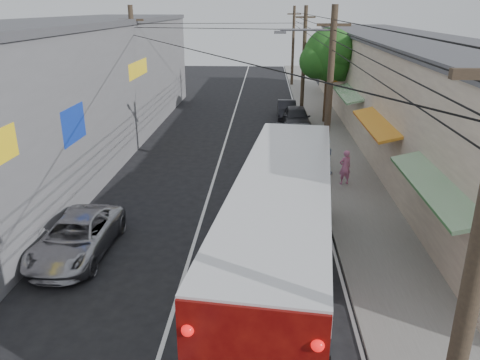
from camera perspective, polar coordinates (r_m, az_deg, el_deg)
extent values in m
cube|color=slate|center=(28.81, 11.13, 4.20)|extent=(3.00, 80.00, 0.12)
cube|color=beige|center=(31.03, 19.40, 10.16)|extent=(6.00, 40.00, 6.00)
cube|color=#4C4C51|center=(30.70, 20.10, 15.85)|extent=(6.20, 40.00, 0.30)
cube|color=#17681E|center=(15.26, 23.08, -0.46)|extent=(1.39, 6.00, 0.46)
cube|color=#D66119|center=(22.62, 16.60, 6.76)|extent=(1.39, 6.00, 0.46)
cube|color=#17681E|center=(30.31, 13.29, 10.35)|extent=(1.39, 6.00, 0.46)
cube|color=#D66119|center=(38.12, 11.29, 12.46)|extent=(1.39, 6.00, 0.46)
cube|color=#17681E|center=(46.00, 9.96, 13.85)|extent=(1.39, 6.00, 0.46)
cube|color=slate|center=(28.03, -20.23, 10.12)|extent=(7.00, 36.00, 7.00)
cube|color=#4C4C51|center=(27.69, -21.17, 17.44)|extent=(7.20, 36.00, 0.30)
cube|color=#1433A5|center=(19.45, -19.75, 6.40)|extent=(0.12, 2.20, 1.40)
cube|color=yellow|center=(28.63, -12.40, 13.10)|extent=(0.12, 4.00, 0.90)
cylinder|color=#473828|center=(7.23, 25.86, -14.63)|extent=(0.28, 0.28, 8.00)
cylinder|color=#473828|center=(20.98, 10.77, 9.31)|extent=(0.28, 0.28, 8.00)
cube|color=#473828|center=(20.62, 11.38, 18.06)|extent=(1.40, 0.12, 0.12)
cylinder|color=#473828|center=(35.74, 7.76, 13.94)|extent=(0.28, 0.28, 8.00)
cube|color=#473828|center=(35.54, 8.01, 19.07)|extent=(1.40, 0.12, 0.12)
cylinder|color=#473828|center=(50.65, 6.48, 15.84)|extent=(0.28, 0.28, 8.00)
cube|color=#473828|center=(50.50, 6.63, 19.46)|extent=(1.40, 0.12, 0.12)
cylinder|color=#473828|center=(28.73, -12.62, 12.10)|extent=(0.28, 0.28, 8.00)
cube|color=#473828|center=(28.48, -13.13, 18.48)|extent=(1.40, 0.12, 0.12)
cylinder|color=#59595E|center=(20.51, 8.14, 17.67)|extent=(2.20, 0.10, 0.10)
cube|color=#59595E|center=(20.46, 4.91, 17.50)|extent=(0.50, 0.18, 0.12)
cylinder|color=#3F2B19|center=(34.22, 10.56, 10.11)|extent=(0.44, 0.44, 4.00)
sphere|color=#155117|center=(33.85, 10.87, 14.78)|extent=(3.60, 3.60, 3.60)
sphere|color=#155117|center=(34.64, 12.36, 13.80)|extent=(2.60, 2.60, 2.60)
sphere|color=#155117|center=(33.39, 9.33, 14.11)|extent=(2.40, 2.40, 2.40)
sphere|color=#155117|center=(32.88, 11.85, 15.26)|extent=(2.20, 2.20, 2.20)
sphere|color=#155117|center=(34.68, 10.19, 15.28)|extent=(2.00, 2.00, 2.00)
cube|color=silver|center=(13.96, 5.09, -8.61)|extent=(3.92, 12.29, 1.91)
cube|color=black|center=(13.79, 5.45, -2.48)|extent=(3.70, 10.29, 1.01)
cube|color=silver|center=(13.07, 5.37, -0.48)|extent=(3.92, 12.29, 0.50)
sphere|color=red|center=(8.11, -6.39, -17.70)|extent=(0.22, 0.22, 0.22)
sphere|color=red|center=(7.88, 9.46, -19.21)|extent=(0.22, 0.22, 0.22)
cylinder|color=black|center=(17.04, 1.69, -5.36)|extent=(0.42, 1.03, 1.01)
cylinder|color=black|center=(16.91, 10.20, -5.91)|extent=(0.42, 1.03, 1.01)
cylinder|color=black|center=(18.40, 2.37, -3.34)|extent=(0.42, 1.03, 1.01)
cylinder|color=black|center=(18.28, 10.22, -3.84)|extent=(0.42, 1.03, 1.01)
imported|color=#AAA8AF|center=(16.72, -19.29, -6.58)|extent=(2.22, 4.70, 1.30)
imported|color=#96969D|center=(24.40, 6.19, 3.49)|extent=(2.78, 6.08, 1.72)
imported|color=black|center=(32.60, 6.90, 7.56)|extent=(1.88, 4.44, 1.50)
imported|color=black|center=(35.73, 5.71, 8.56)|extent=(1.36, 3.88, 1.28)
imported|color=#D26FA1|center=(22.14, 12.68, 1.53)|extent=(0.70, 0.58, 1.63)
imported|color=#91ADD4|center=(23.30, 10.29, 2.81)|extent=(0.89, 0.71, 1.76)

